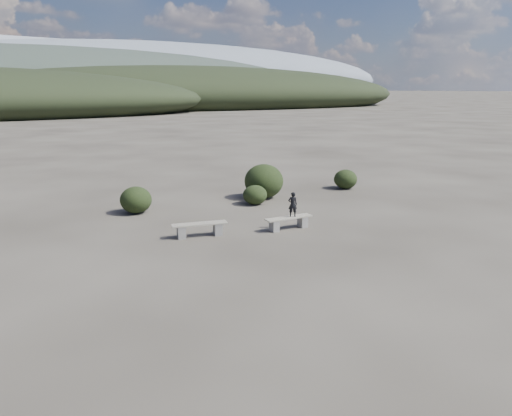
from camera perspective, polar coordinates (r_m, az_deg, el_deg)
ground at (r=13.57m, az=5.79°, el=-7.75°), size 1200.00×1200.00×0.00m
bench_left at (r=16.99m, az=-6.46°, el=-2.34°), size 1.91×0.66×0.47m
bench_right at (r=17.80m, az=3.75°, el=-1.58°), size 1.80×0.44×0.45m
seated_person at (r=17.73m, az=4.21°, el=0.42°), size 0.38×0.32×0.89m
shrub_b at (r=20.56m, az=-13.57°, el=0.90°), size 1.26×1.26×1.08m
shrub_c at (r=21.51m, az=-0.12°, el=1.51°), size 1.05×1.05×0.84m
shrub_d at (r=22.72m, az=0.90°, el=3.08°), size 1.78×1.78×1.55m
shrub_e at (r=25.28m, az=10.19°, el=3.27°), size 1.15×1.15×0.96m
mountain_ridges at (r=349.79m, az=-27.11°, el=13.13°), size 500.00×400.00×56.00m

